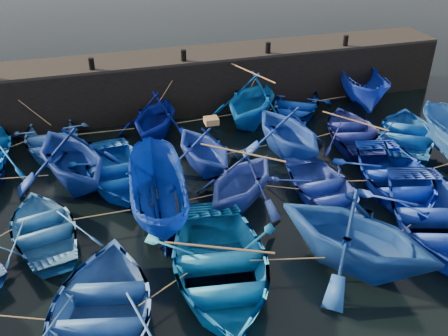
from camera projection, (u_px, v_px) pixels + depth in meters
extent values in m
plane|color=black|center=(252.00, 237.00, 15.69)|extent=(120.00, 120.00, 0.00)
cube|color=black|center=(181.00, 83.00, 23.71)|extent=(26.00, 2.50, 2.50)
cube|color=black|center=(180.00, 56.00, 23.04)|extent=(26.00, 2.50, 0.12)
cylinder|color=black|center=(92.00, 64.00, 21.18)|extent=(0.24, 0.24, 0.50)
cylinder|color=black|center=(184.00, 55.00, 22.14)|extent=(0.24, 0.24, 0.50)
cylinder|color=black|center=(268.00, 48.00, 23.10)|extent=(0.24, 0.24, 0.50)
cylinder|color=black|center=(346.00, 41.00, 24.07)|extent=(0.24, 0.24, 0.50)
imported|color=blue|center=(51.00, 139.00, 20.38)|extent=(3.45, 4.71, 0.96)
imported|color=#000D76|center=(155.00, 116.00, 21.05)|extent=(4.66, 4.90, 2.02)
imported|color=blue|center=(252.00, 99.00, 22.19)|extent=(5.81, 5.93, 2.37)
imported|color=#07339E|center=(296.00, 106.00, 23.36)|extent=(5.02, 5.41, 0.91)
imported|color=#0F2AA7|center=(363.00, 87.00, 24.08)|extent=(3.09, 5.25, 1.91)
imported|color=navy|center=(71.00, 155.00, 17.70)|extent=(5.37, 5.75, 2.46)
imported|color=blue|center=(116.00, 171.00, 18.21)|extent=(3.70, 4.94, 0.98)
imported|color=#1837A5|center=(204.00, 148.00, 18.75)|extent=(3.91, 4.28, 1.92)
imported|color=#153FAD|center=(288.00, 130.00, 19.73)|extent=(4.28, 4.76, 2.22)
imported|color=navy|center=(353.00, 131.00, 21.03)|extent=(4.06, 5.04, 0.93)
imported|color=#0F4DAD|center=(407.00, 134.00, 20.76)|extent=(5.47, 5.90, 1.00)
imported|color=#2B6AB6|center=(44.00, 227.00, 15.41)|extent=(3.73, 4.65, 0.86)
imported|color=navy|center=(157.00, 195.00, 16.02)|extent=(2.22, 5.03, 1.90)
imported|color=#28429A|center=(242.00, 179.00, 16.80)|extent=(4.94, 4.91, 1.97)
imported|color=#2139A4|center=(323.00, 188.00, 17.33)|extent=(3.16, 4.35, 0.89)
imported|color=#0D30CF|center=(395.00, 177.00, 17.75)|extent=(4.81, 5.93, 1.09)
imported|color=#215099|center=(102.00, 313.00, 12.25)|extent=(5.04, 6.20, 1.13)
imported|color=blue|center=(219.00, 265.00, 13.69)|extent=(4.88, 6.27, 1.19)
imported|color=navy|center=(357.00, 233.00, 13.89)|extent=(6.12, 6.23, 2.49)
imported|color=#1636A7|center=(436.00, 218.00, 15.53)|extent=(5.70, 6.79, 1.21)
cube|color=olive|center=(211.00, 121.00, 18.27)|extent=(0.50, 0.46, 0.23)
cylinder|color=tan|center=(15.00, 145.00, 19.79)|extent=(0.95, 0.58, 0.04)
cylinder|color=tan|center=(104.00, 132.00, 20.82)|extent=(2.49, 0.15, 0.04)
cylinder|color=tan|center=(205.00, 119.00, 21.90)|extent=(2.60, 0.24, 0.04)
cylinder|color=tan|center=(274.00, 108.00, 22.91)|extent=(0.52, 0.33, 0.04)
cylinder|color=tan|center=(329.00, 99.00, 23.80)|extent=(1.74, 0.19, 0.04)
cylinder|color=tan|center=(19.00, 177.00, 17.71)|extent=(1.98, 0.32, 0.04)
cylinder|color=tan|center=(95.00, 171.00, 18.11)|extent=(0.36, 0.30, 0.04)
cylinder|color=tan|center=(161.00, 163.00, 18.57)|extent=(1.52, 0.06, 0.04)
cylinder|color=tan|center=(247.00, 149.00, 19.49)|extent=(1.73, 0.28, 0.04)
cylinder|color=tan|center=(321.00, 136.00, 20.50)|extent=(1.30, 0.31, 0.04)
cylinder|color=tan|center=(380.00, 131.00, 20.86)|extent=(0.26, 0.90, 0.04)
cylinder|color=tan|center=(102.00, 215.00, 15.79)|extent=(1.78, 0.05, 0.04)
cylinder|color=tan|center=(201.00, 197.00, 16.62)|extent=(1.10, 0.15, 0.04)
cylinder|color=tan|center=(283.00, 187.00, 17.15)|extent=(1.04, 0.55, 0.04)
cylinder|color=tan|center=(360.00, 181.00, 17.51)|extent=(0.92, 0.26, 0.04)
cylinder|color=tan|center=(433.00, 168.00, 18.25)|extent=(1.52, 0.28, 0.04)
cylinder|color=tan|center=(8.00, 316.00, 12.18)|extent=(2.63, 1.12, 0.04)
cylinder|color=tan|center=(164.00, 289.00, 12.99)|extent=(1.44, 0.85, 0.04)
cylinder|color=tan|center=(288.00, 259.00, 13.98)|extent=(2.08, 0.51, 0.04)
cylinder|color=tan|center=(396.00, 235.00, 14.90)|extent=(1.42, 0.68, 0.04)
cylinder|color=tan|center=(22.00, 103.00, 20.80)|extent=(1.99, 0.59, 2.10)
cylinder|color=tan|center=(168.00, 88.00, 22.23)|extent=(1.79, 0.70, 2.09)
cylinder|color=tan|center=(256.00, 78.00, 23.33)|extent=(1.39, 0.50, 2.09)
cylinder|color=tan|center=(277.00, 74.00, 23.73)|extent=(0.98, 0.20, 2.09)
cylinder|color=tan|center=(348.00, 66.00, 24.70)|extent=(0.52, 0.05, 2.08)
cylinder|color=#99724C|center=(253.00, 73.00, 21.57)|extent=(1.08, 2.84, 0.06)
cylinder|color=#99724C|center=(355.00, 121.00, 20.78)|extent=(1.77, 2.49, 0.06)
cylinder|color=#99724C|center=(242.00, 153.00, 16.28)|extent=(2.34, 1.97, 0.06)
cylinder|color=#99724C|center=(219.00, 248.00, 13.37)|extent=(2.74, 1.32, 0.06)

